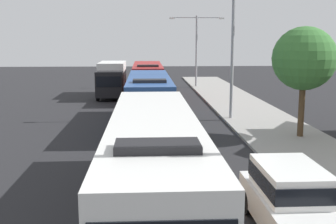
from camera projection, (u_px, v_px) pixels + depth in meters
name	position (u px, v px, depth m)	size (l,w,h in m)	color
bus_lead	(154.00, 163.00, 12.32)	(2.58, 12.02, 3.21)	silver
bus_second_in_line	(149.00, 99.00, 25.29)	(2.58, 10.99, 3.21)	#284C8C
bus_middle	(148.00, 79.00, 37.60)	(2.58, 11.28, 3.21)	maroon
white_suv	(290.00, 197.00, 11.40)	(1.86, 4.52, 1.90)	white
box_truck_oncoming	(112.00, 78.00, 38.64)	(2.35, 7.20, 3.15)	black
streetlamp_mid	(233.00, 41.00, 26.69)	(6.32, 0.28, 8.11)	gray
streetlamp_far	(197.00, 43.00, 45.29)	(5.91, 0.28, 7.61)	gray
roadside_tree	(304.00, 59.00, 21.72)	(3.33, 3.33, 5.81)	#4C3823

